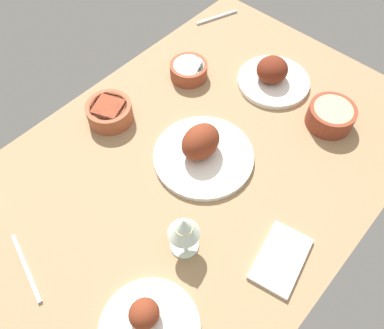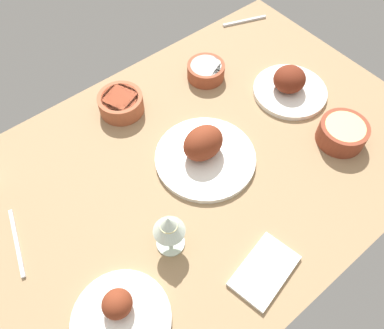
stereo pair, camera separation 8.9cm
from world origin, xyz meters
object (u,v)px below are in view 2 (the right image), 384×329
plate_far_side (120,316)px  bowl_sauce (121,103)px  fork_loose (17,242)px  bowl_cream (206,70)px  spoon_loose (245,21)px  wine_glass (169,226)px  plate_near_viewer (204,151)px  bowl_potatoes (342,133)px  folded_napkin (264,271)px  plate_center_main (290,86)px

plate_far_side → bowl_sauce: bearing=-123.4°
bowl_sauce → fork_loose: size_ratio=0.72×
bowl_cream → fork_loose: size_ratio=0.64×
spoon_loose → wine_glass: bearing=-124.4°
plate_near_viewer → bowl_potatoes: plate_near_viewer is taller
bowl_sauce → folded_napkin: (1.88, 63.51, -2.51)cm
bowl_sauce → spoon_loose: 59.57cm
wine_glass → bowl_potatoes: bearing=174.6°
bowl_cream → bowl_sauce: size_ratio=0.89×
plate_center_main → bowl_sauce: (45.17, -26.91, 0.25)cm
wine_glass → folded_napkin: bearing=123.4°
plate_near_viewer → bowl_cream: 32.32cm
plate_center_main → bowl_sauce: size_ratio=1.71×
plate_far_side → bowl_sauce: (-33.68, -51.13, 1.37)cm
plate_far_side → bowl_cream: size_ratio=1.82×
plate_center_main → bowl_potatoes: plate_center_main is taller
plate_far_side → bowl_potatoes: bearing=-178.7°
plate_near_viewer → wine_glass: size_ratio=2.01×
bowl_potatoes → plate_center_main: bearing=-96.3°
plate_center_main → wine_glass: size_ratio=1.65×
bowl_cream → bowl_potatoes: (-13.43, 44.36, 0.70)cm
plate_center_main → plate_far_side: plate_center_main is taller
bowl_sauce → bowl_potatoes: bearing=130.8°
plate_center_main → bowl_sauce: bearing=-30.8°
bowl_potatoes → plate_far_side: bearing=1.3°
plate_near_viewer → bowl_cream: bearing=-131.0°
plate_far_side → bowl_cream: 77.98cm
plate_center_main → plate_far_side: (78.84, 24.22, -1.13)cm
wine_glass → folded_napkin: size_ratio=0.85×
plate_center_main → wine_glass: 62.68cm
bowl_sauce → bowl_potatoes: bowl_potatoes is taller
plate_center_main → spoon_loose: 37.54cm
bowl_cream → bowl_potatoes: size_ratio=0.88×
wine_glass → spoon_loose: size_ratio=0.82×
wine_glass → spoon_loose: wine_glass is taller
plate_near_viewer → spoon_loose: size_ratio=1.65×
fork_loose → spoon_loose: same height
wine_glass → bowl_sauce: bearing=-108.5°
plate_center_main → bowl_cream: 27.02cm
plate_far_side → fork_loose: (10.34, -30.79, -1.33)cm
plate_far_side → bowl_potatoes: 76.39cm
plate_center_main → folded_napkin: bearing=37.9°
bowl_cream → folded_napkin: bowl_cream is taller
bowl_sauce → spoon_loose: bowl_sauce is taller
plate_near_viewer → bowl_potatoes: 39.99cm
folded_napkin → bowl_cream: bearing=-118.0°
fork_loose → folded_napkin: bearing=-120.5°
bowl_sauce → spoon_loose: size_ratio=0.80×
plate_near_viewer → bowl_sauce: (8.03, -29.46, -0.02)cm
plate_far_side → fork_loose: bearing=-71.4°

